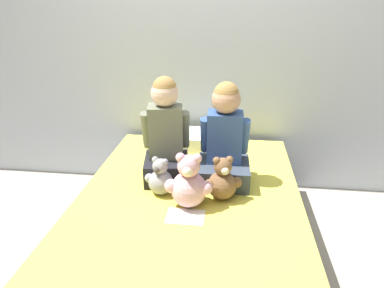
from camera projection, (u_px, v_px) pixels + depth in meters
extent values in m
plane|color=#B2A899|center=(189.00, 260.00, 2.24)|extent=(14.00, 14.00, 0.00)
cube|color=silver|center=(205.00, 43.00, 2.75)|extent=(8.00, 0.06, 2.50)
cube|color=#2D2D33|center=(188.00, 245.00, 2.19)|extent=(1.37, 2.00, 0.24)
cube|color=silver|center=(188.00, 217.00, 2.10)|extent=(1.34, 1.96, 0.19)
cube|color=#E5D64C|center=(188.00, 201.00, 2.06)|extent=(1.35, 1.98, 0.03)
cube|color=black|center=(167.00, 168.00, 2.26)|extent=(0.33, 0.34, 0.15)
cube|color=slate|center=(166.00, 131.00, 2.21)|extent=(0.24, 0.20, 0.34)
sphere|color=beige|center=(165.00, 93.00, 2.11)|extent=(0.17, 0.17, 0.17)
sphere|color=#A37A42|center=(164.00, 89.00, 2.10)|extent=(0.15, 0.15, 0.15)
cylinder|color=slate|center=(146.00, 130.00, 2.20)|extent=(0.08, 0.15, 0.28)
cylinder|color=slate|center=(185.00, 130.00, 2.21)|extent=(0.08, 0.15, 0.28)
cube|color=#384251|center=(223.00, 172.00, 2.23)|extent=(0.34, 0.32, 0.13)
cube|color=#33518E|center=(225.00, 137.00, 2.18)|extent=(0.22, 0.16, 0.33)
sphere|color=tan|center=(226.00, 99.00, 2.08)|extent=(0.18, 0.18, 0.18)
sphere|color=#A37A42|center=(226.00, 94.00, 2.07)|extent=(0.16, 0.16, 0.16)
cylinder|color=#33518E|center=(205.00, 135.00, 2.19)|extent=(0.06, 0.14, 0.26)
cylinder|color=#33518E|center=(245.00, 136.00, 2.16)|extent=(0.06, 0.14, 0.26)
sphere|color=#939399|center=(161.00, 182.00, 2.09)|extent=(0.15, 0.15, 0.15)
sphere|color=#939399|center=(160.00, 166.00, 2.05)|extent=(0.09, 0.09, 0.09)
sphere|color=#4C4742|center=(157.00, 170.00, 2.02)|extent=(0.04, 0.04, 0.04)
sphere|color=#939399|center=(155.00, 160.00, 2.05)|extent=(0.04, 0.04, 0.04)
sphere|color=#939399|center=(165.00, 162.00, 2.02)|extent=(0.04, 0.04, 0.04)
sphere|color=#939399|center=(149.00, 178.00, 2.10)|extent=(0.06, 0.06, 0.06)
sphere|color=#939399|center=(170.00, 183.00, 2.04)|extent=(0.06, 0.06, 0.06)
sphere|color=brown|center=(222.00, 185.00, 2.04)|extent=(0.17, 0.17, 0.17)
sphere|color=brown|center=(223.00, 167.00, 1.99)|extent=(0.11, 0.11, 0.11)
sphere|color=beige|center=(225.00, 171.00, 1.95)|extent=(0.05, 0.05, 0.05)
sphere|color=brown|center=(217.00, 161.00, 1.97)|extent=(0.04, 0.04, 0.04)
sphere|color=brown|center=(230.00, 160.00, 1.98)|extent=(0.04, 0.04, 0.04)
sphere|color=brown|center=(209.00, 185.00, 2.00)|extent=(0.07, 0.07, 0.07)
sphere|color=brown|center=(236.00, 182.00, 2.03)|extent=(0.07, 0.07, 0.07)
sphere|color=#DBA3B2|center=(189.00, 189.00, 1.96)|extent=(0.21, 0.21, 0.21)
sphere|color=#DBA3B2|center=(189.00, 166.00, 1.90)|extent=(0.13, 0.13, 0.13)
sphere|color=beige|center=(187.00, 172.00, 1.85)|extent=(0.06, 0.06, 0.06)
sphere|color=#DBA3B2|center=(180.00, 157.00, 1.89)|extent=(0.05, 0.05, 0.05)
sphere|color=#DBA3B2|center=(197.00, 158.00, 1.88)|extent=(0.05, 0.05, 0.05)
sphere|color=#DBA3B2|center=(171.00, 186.00, 1.94)|extent=(0.08, 0.08, 0.08)
sphere|color=#DBA3B2|center=(206.00, 188.00, 1.92)|extent=(0.08, 0.08, 0.08)
cube|color=white|center=(201.00, 140.00, 2.78)|extent=(0.44, 0.31, 0.11)
cube|color=white|center=(185.00, 216.00, 1.89)|extent=(0.21, 0.15, 0.00)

